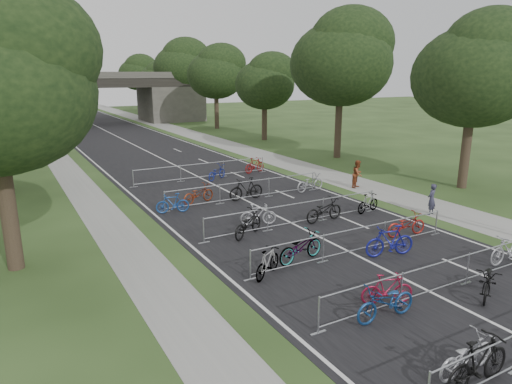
{
  "coord_description": "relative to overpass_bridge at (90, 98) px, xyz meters",
  "views": [
    {
      "loc": [
        -11.45,
        -1.52,
        6.8
      ],
      "look_at": [
        -0.67,
        17.59,
        1.1
      ],
      "focal_mm": 32.0,
      "sensor_mm": 36.0,
      "label": 1
    }
  ],
  "objects": [
    {
      "name": "tree_right_5",
      "position": [
        13.11,
        10.93,
        2.41
      ],
      "size": [
        6.16,
        6.16,
        9.39
      ],
      "color": "#33261C",
      "rests_on": "ground"
    },
    {
      "name": "tree_right_6",
      "position": [
        13.11,
        22.93,
        3.39
      ],
      "size": [
        7.17,
        7.17,
        10.93
      ],
      "color": "#33261C",
      "rests_on": "ground"
    },
    {
      "name": "sidewalk_left",
      "position": [
        -7.5,
        -15.0,
        -3.53
      ],
      "size": [
        2.0,
        140.0,
        0.01
      ],
      "primitive_type": "cube",
      "color": "gray",
      "rests_on": "ground"
    },
    {
      "name": "bike_23",
      "position": [
        4.3,
        -45.14,
        -3.0
      ],
      "size": [
        2.1,
        0.98,
        1.06
      ],
      "primitive_type": "imported",
      "rotation": [
        0.0,
        0.0,
        1.71
      ],
      "color": "#929398",
      "rests_on": "ground"
    },
    {
      "name": "pedestrian_a",
      "position": [
        6.8,
        -51.87,
        -2.75
      ],
      "size": [
        0.65,
        0.52,
        1.56
      ],
      "primitive_type": "imported",
      "rotation": [
        0.0,
        0.0,
        3.44
      ],
      "color": "#2E2D44",
      "rests_on": "ground"
    },
    {
      "name": "barrier_row_6",
      "position": [
        0.0,
        -39.0,
        -2.99
      ],
      "size": [
        9.7,
        0.08,
        1.1
      ],
      "color": "#ACAEB4",
      "rests_on": "ground"
    },
    {
      "name": "tree_right_0",
      "position": [
        13.11,
        -49.07,
        3.39
      ],
      "size": [
        7.17,
        7.17,
        10.93
      ],
      "color": "#33261C",
      "rests_on": "ground"
    },
    {
      "name": "lane_markings",
      "position": [
        0.0,
        -15.0,
        -3.53
      ],
      "size": [
        0.12,
        140.0,
        0.0
      ],
      "primitive_type": "cube",
      "color": "silver",
      "rests_on": "ground"
    },
    {
      "name": "bike_16",
      "position": [
        -2.61,
        -50.14,
        -2.98
      ],
      "size": [
        2.18,
        1.72,
        1.11
      ],
      "primitive_type": "imported",
      "rotation": [
        0.0,
        0.0,
        2.12
      ],
      "color": "black",
      "rests_on": "ground"
    },
    {
      "name": "bike_19",
      "position": [
        4.3,
        -50.09,
        -3.04
      ],
      "size": [
        1.71,
        0.79,
        0.99
      ],
      "primitive_type": "imported",
      "rotation": [
        0.0,
        0.0,
        1.77
      ],
      "color": "#ACAEB4",
      "rests_on": "ground"
    },
    {
      "name": "pedestrian_b",
      "position": [
        7.37,
        -45.84,
        -2.68
      ],
      "size": [
        1.02,
        0.93,
        1.7
      ],
      "primitive_type": "imported",
      "rotation": [
        0.0,
        0.0,
        0.44
      ],
      "color": "brown",
      "rests_on": "ground"
    },
    {
      "name": "bike_12",
      "position": [
        -3.96,
        -54.05,
        -3.02
      ],
      "size": [
        1.7,
        1.31,
        1.02
      ],
      "primitive_type": "imported",
      "rotation": [
        0.0,
        0.0,
        2.13
      ],
      "color": "#ACAEB4",
      "rests_on": "ground"
    },
    {
      "name": "tree_right_4",
      "position": [
        13.11,
        -1.07,
        4.37
      ],
      "size": [
        8.18,
        8.18,
        12.47
      ],
      "color": "#33261C",
      "rests_on": "ground"
    },
    {
      "name": "bike_15",
      "position": [
        3.33,
        -53.48,
        -3.02
      ],
      "size": [
        2.02,
        0.92,
        1.02
      ],
      "primitive_type": "imported",
      "rotation": [
        0.0,
        0.0,
        1.44
      ],
      "color": "maroon",
      "rests_on": "ground"
    },
    {
      "name": "sidewalk_right",
      "position": [
        8.0,
        -15.0,
        -3.53
      ],
      "size": [
        3.0,
        140.0,
        0.01
      ],
      "primitive_type": "cube",
      "color": "gray",
      "rests_on": "ground"
    },
    {
      "name": "bike_9",
      "position": [
        -1.82,
        -57.52,
        -3.04
      ],
      "size": [
        1.7,
        1.03,
        0.99
      ],
      "primitive_type": "imported",
      "rotation": [
        0.0,
        0.0,
        1.2
      ],
      "color": "maroon",
      "rests_on": "ground"
    },
    {
      "name": "barrier_row_4",
      "position": [
        0.0,
        -50.0,
        -2.99
      ],
      "size": [
        9.7,
        0.08,
        1.1
      ],
      "color": "#ACAEB4",
      "rests_on": "ground"
    },
    {
      "name": "road",
      "position": [
        0.0,
        -15.0,
        -3.53
      ],
      "size": [
        11.0,
        140.0,
        0.01
      ],
      "primitive_type": "cube",
      "color": "black",
      "rests_on": "ground"
    },
    {
      "name": "bike_10",
      "position": [
        1.29,
        -58.71,
        -3.0
      ],
      "size": [
        2.1,
        1.63,
        1.06
      ],
      "primitive_type": "imported",
      "rotation": [
        0.0,
        0.0,
        5.25
      ],
      "color": "black",
      "rests_on": "ground"
    },
    {
      "name": "bike_22",
      "position": [
        0.08,
        -44.97,
        -2.91
      ],
      "size": [
        2.09,
        0.62,
        1.25
      ],
      "primitive_type": "imported",
      "rotation": [
        0.0,
        0.0,
        4.73
      ],
      "color": "black",
      "rests_on": "ground"
    },
    {
      "name": "barrier_row_5",
      "position": [
        0.0,
        -45.0,
        -2.99
      ],
      "size": [
        9.7,
        0.08,
        1.1
      ],
      "color": "#ACAEB4",
      "rests_on": "ground"
    },
    {
      "name": "bike_18",
      "position": [
        1.47,
        -50.15,
        -2.98
      ],
      "size": [
        2.17,
        0.89,
        1.11
      ],
      "primitive_type": "imported",
      "rotation": [
        0.0,
        0.0,
        1.65
      ],
      "color": "black",
      "rests_on": "ground"
    },
    {
      "name": "overpass_bridge",
      "position": [
        0.0,
        0.0,
        0.0
      ],
      "size": [
        31.0,
        8.0,
        7.05
      ],
      "color": "#44433D",
      "rests_on": "ground"
    },
    {
      "name": "bike_21",
      "position": [
        -2.49,
        -44.31,
        -3.02
      ],
      "size": [
        2.08,
        1.19,
        1.04
      ],
      "primitive_type": "imported",
      "rotation": [
        0.0,
        0.0,
        1.84
      ],
      "color": "maroon",
      "rests_on": "ground"
    },
    {
      "name": "bike_13",
      "position": [
        -2.21,
        -53.52,
        -2.97
      ],
      "size": [
        2.24,
        1.13,
        1.13
      ],
      "primitive_type": "imported",
      "rotation": [
        0.0,
        0.0,
        1.75
      ],
      "color": "#ACAEB4",
      "rests_on": "ground"
    },
    {
      "name": "bike_26",
      "position": [
        0.75,
        -39.62,
        -3.04
      ],
      "size": [
        1.93,
        1.54,
        0.98
      ],
      "primitive_type": "imported",
      "rotation": [
        0.0,
        0.0,
        2.13
      ],
      "color": "navy",
      "rests_on": "ground"
    },
    {
      "name": "bike_11",
      "position": [
        4.3,
        -57.46,
        -2.96
      ],
      "size": [
        1.92,
        0.65,
        1.14
      ],
      "primitive_type": "imported",
      "rotation": [
        0.0,
        0.0,
        4.65
      ],
      "color": "#9E9FA5",
      "rests_on": "ground"
    },
    {
      "name": "bike_27",
      "position": [
        3.98,
        -38.97,
        -2.99
      ],
      "size": [
        1.89,
        0.98,
        1.1
      ],
      "primitive_type": "imported",
      "rotation": [
        0.0,
        0.0,
        1.84
      ],
      "color": "maroon",
      "rests_on": "ground"
    },
    {
      "name": "bike_8",
      "position": [
        -2.51,
        -58.17,
        -3.0
      ],
      "size": [
        2.07,
        0.77,
        1.08
      ],
      "primitive_type": "imported",
      "rotation": [
        0.0,
        0.0,
        4.68
      ],
      "color": "navy",
      "rests_on": "ground"
    },
    {
      "name": "bike_17",
      "position": [
        -1.5,
        -49.09,
        -3.03
      ],
      "size": [
        1.74,
        1.04,
        1.01
      ],
      "primitive_type": "imported",
      "rotation": [
        0.0,
        0.0,
        1.21
      ],
      "color": "#ADAEB5",
      "rests_on": "ground"
    },
    {
      "name": "tree_right_1",
      "position": [
        13.11,
        -37.07,
        4.37
      ],
      "size": [
        8.18,
        8.18,
        12.47
      ],
      "color": "#33261C",
      "rests_on": "ground"
    },
    {
      "name": "bike_20",
      "position": [
        -4.3,
        -45.32,
        -3.03
      ],
      "size": [
        1.73,
        0.82,
        1.0
      ],
      "primitive_type": "imported",
      "rotation": [
        0.0,
        0.0,
        4.5
      ],
      "color": "#1C499C",
      "rests_on": "ground"
    },
    {
      "name": "tree_right_2",
      "position": [
        13.11,
        -25.07,
        2.41
      ],
      "size": [
        6.16,
        6.16,
        9.39
      ],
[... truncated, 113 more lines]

